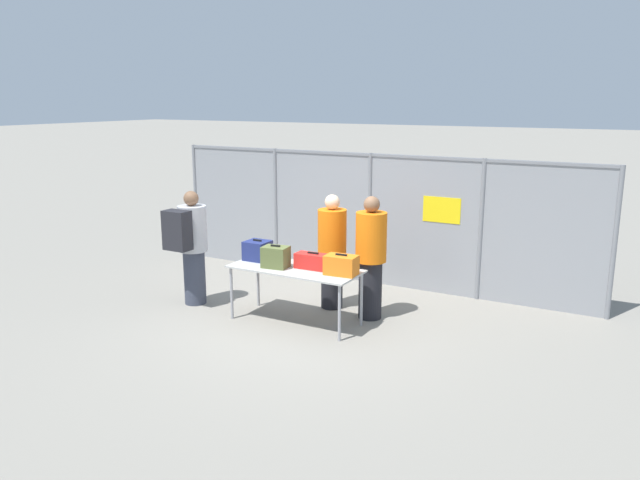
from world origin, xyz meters
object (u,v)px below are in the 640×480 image
Objects in this scene: suitcase_navy at (258,250)px; security_worker_far at (371,256)px; inspection_table at (295,272)px; suitcase_orange at (341,265)px; security_worker_near at (332,250)px; suitcase_olive at (276,257)px; traveler_hooded at (190,243)px; utility_trailer at (465,241)px; suitcase_red at (313,261)px.

security_worker_far is (1.52, 0.54, -0.02)m from suitcase_navy.
security_worker_far reaches higher than suitcase_navy.
security_worker_far is (0.82, 0.66, 0.18)m from inspection_table.
inspection_table is 1.07m from security_worker_far.
suitcase_orange is 0.26× the size of security_worker_near.
traveler_hooded reaches higher than suitcase_olive.
utility_trailer is (1.81, 4.19, -0.50)m from suitcase_navy.
suitcase_red is at bearing -9.15° from traveler_hooded.
security_worker_near is at bearing 38.84° from suitcase_navy.
suitcase_olive is 0.95m from suitcase_orange.
security_worker_far is at bearing 152.06° from security_worker_near.
security_worker_near reaches higher than inspection_table.
inspection_table is at bearing -159.06° from suitcase_red.
suitcase_olive is 1.31m from security_worker_far.
suitcase_olive is 0.22× the size of security_worker_near.
suitcase_navy reaches higher than suitcase_red.
traveler_hooded is at bearing 8.81° from security_worker_near.
security_worker_far reaches higher than suitcase_red.
suitcase_olive is at bearing -14.48° from traveler_hooded.
security_worker_far is at bearing 43.70° from suitcase_red.
security_worker_far is 3.69m from utility_trailer.
security_worker_far is (1.07, 0.76, -0.02)m from suitcase_olive.
suitcase_navy reaches higher than inspection_table.
suitcase_navy reaches higher than utility_trailer.
suitcase_olive is 0.22× the size of traveler_hooded.
inspection_table is at bearing 45.11° from security_worker_far.
suitcase_olive is at bearing -158.25° from inspection_table.
suitcase_orange is 0.11× the size of utility_trailer.
security_worker_near is 0.42× the size of utility_trailer.
suitcase_red is 0.71m from security_worker_near.
suitcase_red is 0.12× the size of utility_trailer.
security_worker_near is (0.84, 0.68, -0.04)m from suitcase_navy.
suitcase_olive is at bearing 41.71° from security_worker_far.
traveler_hooded is (-1.04, -0.22, 0.03)m from suitcase_navy.
security_worker_near is (-0.08, 0.70, -0.01)m from suitcase_red.
suitcase_olive is 4.64m from utility_trailer.
suitcase_navy is 0.89× the size of suitcase_olive.
suitcase_red is (0.48, 0.19, -0.04)m from suitcase_olive.
suitcase_orange is 0.25× the size of security_worker_far.
suitcase_navy is 0.93m from suitcase_red.
suitcase_red is at bearing 171.62° from suitcase_orange.
inspection_table is at bearing -9.23° from suitcase_navy.
suitcase_orange is (1.39, -0.09, -0.01)m from suitcase_navy.
suitcase_navy is at bearing 154.57° from suitcase_olive.
security_worker_near is at bearing 125.41° from suitcase_orange.
suitcase_orange is at bearing 1.57° from inspection_table.
security_worker_near is 0.97× the size of security_worker_far.
inspection_table is 0.72m from suitcase_orange.
inspection_table is 1.08× the size of security_worker_near.
traveler_hooded reaches higher than utility_trailer.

